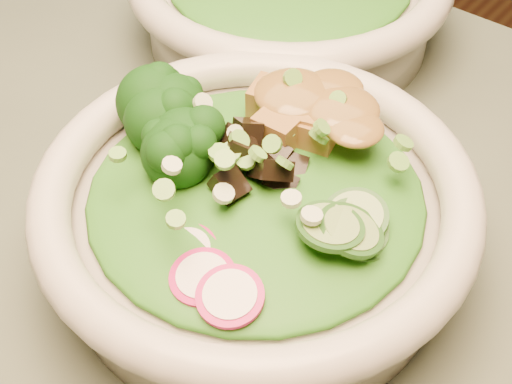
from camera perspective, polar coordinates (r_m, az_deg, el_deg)
The scene contains 10 objects.
dining_table at distance 0.60m, azimuth -7.81°, elevation -10.28°, with size 1.20×0.80×0.75m.
salad_bowl at distance 0.46m, azimuth -0.00°, elevation -1.77°, with size 0.28×0.28×0.08m.
lettuce_bed at distance 0.44m, azimuth -0.00°, elevation 0.09°, with size 0.21×0.21×0.02m, color #1B6415.
broccoli_florets at distance 0.46m, azimuth -7.06°, elevation 4.49°, with size 0.08×0.07×0.05m, color black, non-canonical shape.
radish_slices at distance 0.40m, azimuth -4.93°, elevation -5.63°, with size 0.11×0.04×0.02m, color #B10D54, non-canonical shape.
cucumber_slices at distance 0.41m, azimuth 7.89°, elevation -2.40°, with size 0.07×0.07×0.04m, color #93B262, non-canonical shape.
mushroom_heap at distance 0.44m, azimuth 0.88°, elevation 2.43°, with size 0.07×0.07×0.04m, color black, non-canonical shape.
tofu_cubes at distance 0.47m, azimuth 4.43°, elevation 5.88°, with size 0.09×0.06×0.04m, color brown, non-canonical shape.
peanut_sauce at distance 0.46m, azimuth 4.52°, elevation 7.15°, with size 0.07×0.06×0.02m, color brown.
scallion_garnish at distance 0.42m, azimuth -0.00°, elevation 2.46°, with size 0.20×0.20×0.02m, color #5F9F38, non-canonical shape.
Camera 1 is at (0.27, -0.21, 1.13)m, focal length 50.00 mm.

